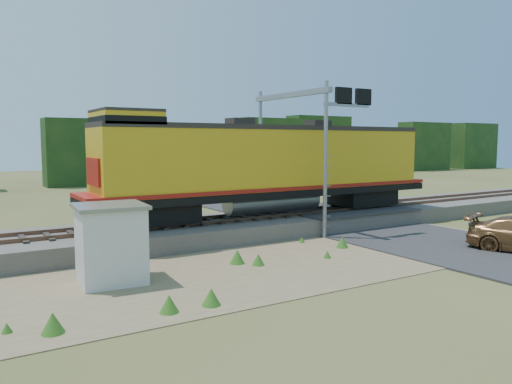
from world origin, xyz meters
TOP-DOWN VIEW (x-y plane):
  - ground at (0.00, 0.00)m, footprint 140.00×140.00m
  - ballast at (0.00, 6.00)m, footprint 70.00×5.00m
  - rails at (0.00, 6.00)m, footprint 70.00×1.54m
  - dirt_shoulder at (-2.00, 0.50)m, footprint 26.00×8.00m
  - road at (7.00, 0.74)m, footprint 7.00×66.00m
  - tree_line_north at (0.00, 38.00)m, footprint 130.00×3.00m
  - weed_clumps at (-3.50, 0.10)m, footprint 15.00×6.20m
  - locomotive at (2.20, 6.00)m, footprint 18.84×2.87m
  - shed at (-7.01, 1.05)m, footprint 2.29×2.29m
  - signal_gantry at (3.89, 5.33)m, footprint 2.87×6.20m

SIDE VIEW (x-z plane):
  - ground at x=0.00m, z-range 0.00..0.00m
  - weed_clumps at x=-3.50m, z-range -0.28..0.28m
  - dirt_shoulder at x=-2.00m, z-range 0.00..0.03m
  - road at x=7.00m, z-range -0.34..0.52m
  - ballast at x=0.00m, z-range 0.00..0.80m
  - rails at x=0.00m, z-range 0.80..0.96m
  - shed at x=-7.01m, z-range 0.02..2.55m
  - tree_line_north at x=0.00m, z-range -0.18..6.32m
  - locomotive at x=2.20m, z-range 0.93..5.79m
  - signal_gantry at x=3.89m, z-range 1.80..9.05m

